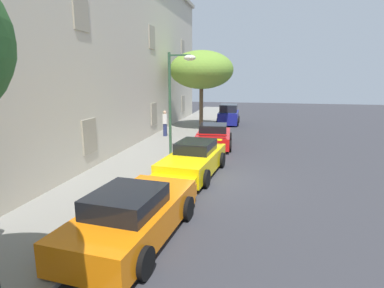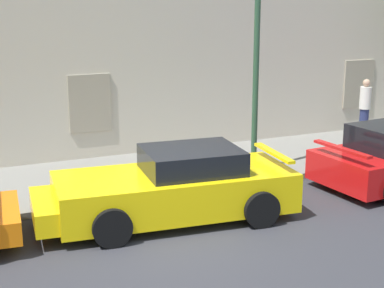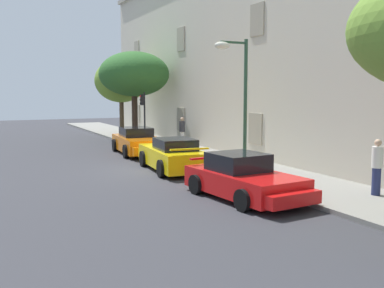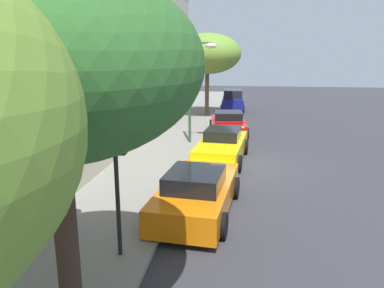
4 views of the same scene
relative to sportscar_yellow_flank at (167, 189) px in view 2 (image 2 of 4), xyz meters
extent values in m
plane|color=#333338|center=(-0.33, -0.91, -0.63)|extent=(80.00, 80.00, 0.00)
cube|color=gray|center=(-0.33, 2.84, -0.56)|extent=(60.00, 3.46, 0.14)
cube|color=#9E937F|center=(-0.33, 4.54, 0.97)|extent=(1.10, 0.06, 1.50)
cube|color=#9E937F|center=(8.29, 4.54, 0.97)|extent=(1.10, 0.06, 1.50)
cube|color=yellow|center=(0.17, -0.02, -0.06)|extent=(4.75, 2.27, 0.76)
cube|color=black|center=(0.51, -0.05, 0.55)|extent=(1.97, 1.64, 0.46)
cube|color=yellow|center=(-1.85, 0.18, -0.16)|extent=(1.53, 1.82, 0.42)
cube|color=yellow|center=(2.27, -0.22, 0.54)|extent=(0.31, 1.57, 0.06)
cylinder|color=black|center=(-1.34, -0.80, -0.27)|extent=(0.73, 0.31, 0.71)
cylinder|color=black|center=(-1.17, 1.03, -0.27)|extent=(0.73, 0.31, 0.71)
cylinder|color=black|center=(1.50, -1.07, -0.27)|extent=(0.73, 0.31, 0.71)
cylinder|color=black|center=(1.67, 0.77, -0.27)|extent=(0.73, 0.31, 0.71)
cube|color=red|center=(3.99, -0.21, 0.44)|extent=(0.30, 1.67, 0.06)
cylinder|color=black|center=(4.52, 0.81, -0.30)|extent=(0.67, 0.29, 0.65)
cylinder|color=#2D5138|center=(2.99, 1.82, 2.11)|extent=(0.14, 0.14, 5.20)
cylinder|color=navy|center=(7.81, 3.60, -0.06)|extent=(0.38, 0.38, 0.86)
cylinder|color=silver|center=(7.81, 3.60, 0.71)|extent=(0.47, 0.47, 0.66)
sphere|color=tan|center=(7.81, 3.60, 1.16)|extent=(0.22, 0.22, 0.22)
camera|label=1|loc=(-12.51, -2.68, 3.52)|focal=29.19mm
camera|label=2|loc=(-3.89, -10.03, 3.62)|focal=54.42mm
camera|label=3|loc=(17.68, -7.60, 2.70)|focal=42.01mm
camera|label=4|loc=(-15.92, -0.90, 4.08)|focal=34.85mm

